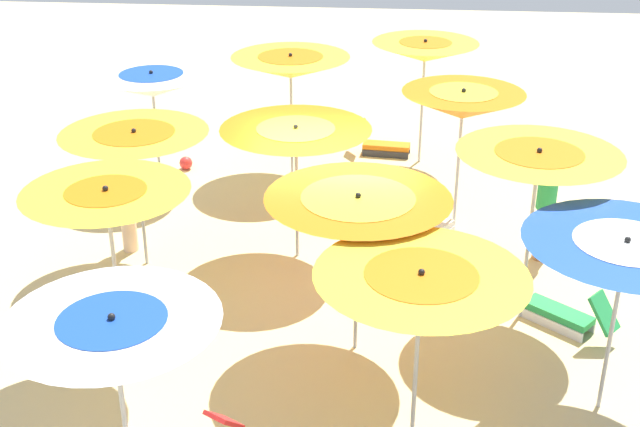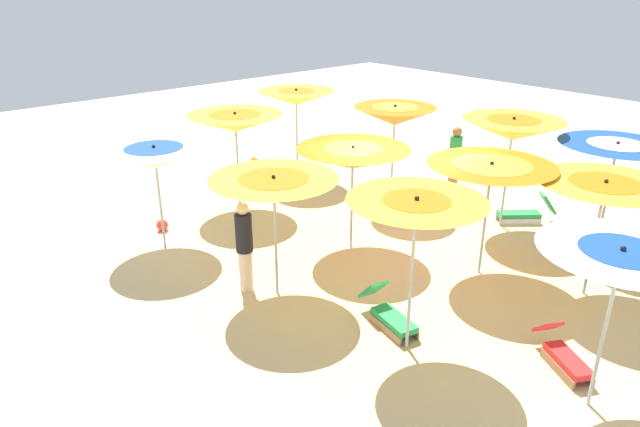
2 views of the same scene
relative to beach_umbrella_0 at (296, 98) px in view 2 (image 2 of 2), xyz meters
name	(u,v)px [view 2 (image 2 of 2)]	position (x,y,z in m)	size (l,w,h in m)	color
ground	(395,250)	(4.90, -1.39, -2.26)	(38.83, 38.83, 0.04)	beige
beach_umbrella_0	(296,98)	(0.00, 0.00, 0.00)	(2.03, 2.03, 2.49)	#B2B2B7
beach_umbrella_1	(235,122)	(0.79, -2.47, -0.14)	(2.20, 2.20, 2.36)	#B2B2B7
beach_umbrella_2	(155,158)	(1.55, -4.89, -0.31)	(2.11, 2.11, 2.19)	#B2B2B7
beach_umbrella_3	(395,116)	(3.03, 0.53, -0.05)	(1.94, 1.94, 2.46)	#B2B2B7
beach_umbrella_4	(353,158)	(4.18, -1.98, -0.31)	(2.26, 2.26, 2.19)	#B2B2B7
beach_umbrella_5	(274,187)	(4.64, -4.28, -0.24)	(2.17, 2.17, 2.22)	#B2B2B7
beach_umbrella_6	(513,129)	(5.66, 1.32, -0.01)	(2.12, 2.12, 2.51)	#B2B2B7
beach_umbrella_7	(491,175)	(6.62, -0.93, -0.27)	(2.29, 2.29, 2.22)	#B2B2B7
beach_umbrella_8	(416,214)	(7.27, -3.81, -0.02)	(1.96, 1.96, 2.48)	#B2B2B7
beach_umbrella_9	(616,151)	(7.57, 2.00, -0.20)	(2.25, 2.25, 2.25)	#B2B2B7
beach_umbrella_10	(604,193)	(8.32, -0.20, -0.33)	(2.23, 2.23, 2.16)	#B2B2B7
beach_umbrella_11	(620,264)	(9.69, -2.97, -0.14)	(1.97, 1.97, 2.34)	#B2B2B7
lounger_0	(268,173)	(-0.32, -0.78, -2.02)	(0.48, 1.29, 0.71)	#333338
lounger_1	(390,315)	(6.71, -3.59, -2.02)	(1.29, 0.62, 0.65)	olive
lounger_2	(524,213)	(5.90, 1.89, -2.02)	(1.09, 1.21, 0.70)	silver
lounger_3	(564,356)	(9.09, -2.48, -2.04)	(1.15, 0.85, 0.54)	olive
lounger_4	(395,205)	(3.55, 0.09, -2.05)	(1.24, 0.99, 0.53)	silver
beachgoer_0	(454,162)	(3.92, 1.83, -1.24)	(0.30, 0.30, 1.88)	#A3704C
beachgoer_1	(245,246)	(4.23, -4.66, -1.35)	(0.30, 0.30, 1.69)	beige
beach_ball	(162,225)	(0.83, -4.57, -2.11)	(0.26, 0.26, 0.26)	red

